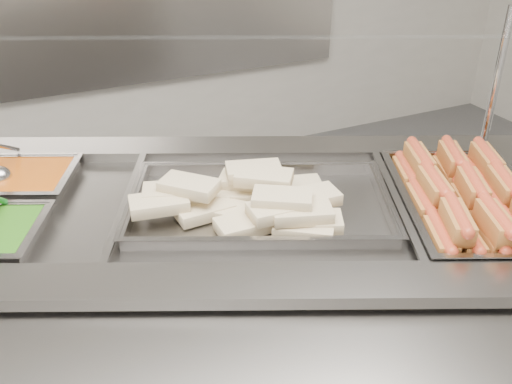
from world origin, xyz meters
name	(u,v)px	position (x,y,z in m)	size (l,w,h in m)	color
steam_counter	(240,326)	(-0.09, 0.36, 0.46)	(2.13, 1.59, 0.93)	slate
tray_rail	(233,352)	(-0.31, -0.12, 0.88)	(1.81, 1.09, 0.05)	gray
sneeze_guard	(237,43)	(0.01, 0.57, 1.31)	(1.68, 0.98, 0.46)	#BABABF
pan_hotdogs	(465,211)	(0.50, 0.09, 0.89)	(0.56, 0.66, 0.10)	gray
pan_wraps	(260,208)	(-0.03, 0.33, 0.90)	(0.81, 0.67, 0.07)	gray
pan_beans	(19,188)	(-0.63, 0.77, 0.89)	(0.39, 0.36, 0.10)	gray
hotdogs_in_buns	(468,197)	(0.49, 0.09, 0.94)	(0.47, 0.61, 0.12)	brown
tortilla_wraps	(254,200)	(-0.06, 0.31, 0.95)	(0.58, 0.41, 0.10)	#D0B88B
ladle	(0,176)	(-0.68, 0.78, 0.94)	(0.11, 0.19, 0.15)	silver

